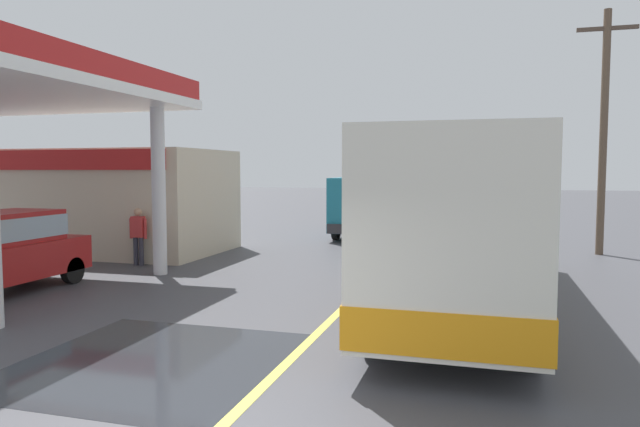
% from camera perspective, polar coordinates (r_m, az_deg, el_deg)
% --- Properties ---
extents(ground, '(120.00, 120.00, 0.00)m').
position_cam_1_polar(ground, '(24.87, 9.69, -2.08)').
color(ground, '#424247').
extents(lane_divider_stripe, '(0.16, 50.00, 0.01)m').
position_cam_1_polar(lane_divider_stripe, '(19.94, 8.12, -3.62)').
color(lane_divider_stripe, '#D8CC4C').
rests_on(lane_divider_stripe, ground).
extents(wet_puddle_patch, '(3.66, 3.83, 0.01)m').
position_cam_1_polar(wet_puddle_patch, '(8.88, -16.21, -13.84)').
color(wet_puddle_patch, '#26282D').
rests_on(wet_puddle_patch, ground).
extents(coach_bus_main, '(2.60, 11.04, 3.69)m').
position_cam_1_polar(coach_bus_main, '(12.41, 13.87, -0.55)').
color(coach_bus_main, silver).
rests_on(coach_bus_main, ground).
extents(gas_station_roadside, '(9.10, 11.95, 5.10)m').
position_cam_1_polar(gas_station_roadside, '(18.97, -22.89, 3.62)').
color(gas_station_roadside, '#B21E1E').
rests_on(gas_station_roadside, ground).
extents(minibus_opposing_lane, '(2.04, 6.13, 2.44)m').
position_cam_1_polar(minibus_opposing_lane, '(24.36, 4.76, 1.31)').
color(minibus_opposing_lane, teal).
rests_on(minibus_opposing_lane, ground).
extents(pedestrian_near_pump, '(0.55, 0.22, 1.66)m').
position_cam_1_polar(pedestrian_near_pump, '(17.34, -17.54, -1.88)').
color(pedestrian_near_pump, '#33333F').
rests_on(pedestrian_near_pump, ground).
extents(utility_pole_roadside, '(1.80, 0.24, 7.82)m').
position_cam_1_polar(utility_pole_roadside, '(20.76, 26.26, 7.60)').
color(utility_pole_roadside, brown).
rests_on(utility_pole_roadside, ground).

